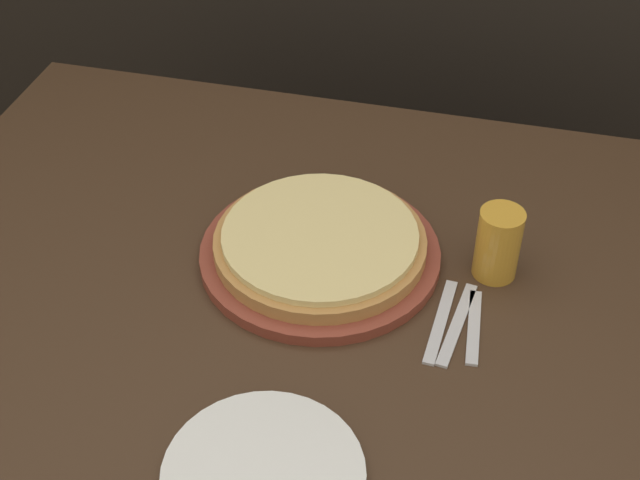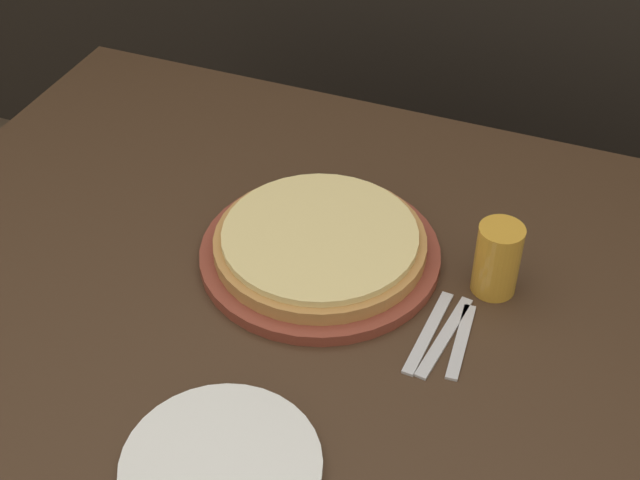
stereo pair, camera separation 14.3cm
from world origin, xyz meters
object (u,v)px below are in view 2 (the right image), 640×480
object	(u,v)px
spoon	(461,341)
pizza_on_board	(320,247)
dinner_knife	(445,337)
fork	(428,332)
beer_glass	(498,256)
dinner_plate	(221,467)

from	to	relation	value
spoon	pizza_on_board	bearing A→B (deg)	159.81
dinner_knife	spoon	size ratio (longest dim) A/B	1.17
dinner_knife	spoon	bearing A→B (deg)	0.00
fork	dinner_knife	xyz separation A→B (m)	(0.02, 0.00, 0.00)
beer_glass	fork	distance (m)	0.16
dinner_plate	spoon	size ratio (longest dim) A/B	1.70
pizza_on_board	spoon	world-z (taller)	pizza_on_board
dinner_plate	fork	xyz separation A→B (m)	(0.18, 0.33, -0.01)
dinner_plate	dinner_knife	xyz separation A→B (m)	(0.20, 0.33, -0.01)
pizza_on_board	dinner_plate	xyz separation A→B (m)	(0.03, -0.43, -0.02)
beer_glass	dinner_knife	distance (m)	0.15
pizza_on_board	beer_glass	size ratio (longest dim) A/B	3.23
beer_glass	dinner_knife	bearing A→B (deg)	-107.35
dinner_plate	dinner_knife	distance (m)	0.39
dinner_plate	spoon	xyz separation A→B (m)	(0.23, 0.33, -0.01)
fork	pizza_on_board	bearing A→B (deg)	155.56
beer_glass	dinner_knife	size ratio (longest dim) A/B	0.67
beer_glass	spoon	world-z (taller)	beer_glass
pizza_on_board	dinner_plate	size ratio (longest dim) A/B	1.50
pizza_on_board	fork	world-z (taller)	pizza_on_board
beer_glass	fork	xyz separation A→B (m)	(-0.07, -0.13, -0.06)
beer_glass	pizza_on_board	bearing A→B (deg)	-172.64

